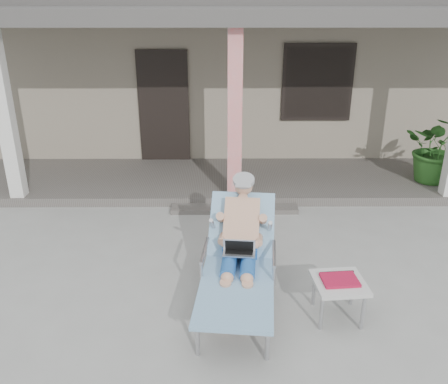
{
  "coord_description": "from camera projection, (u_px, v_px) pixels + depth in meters",
  "views": [
    {
      "loc": [
        -0.21,
        -4.98,
        3.19
      ],
      "look_at": [
        -0.17,
        0.6,
        0.85
      ],
      "focal_mm": 38.0,
      "sensor_mm": 36.0,
      "label": 1
    }
  ],
  "objects": [
    {
      "name": "porch_step",
      "position": [
        234.0,
        209.0,
        7.51
      ],
      "size": [
        2.0,
        0.3,
        0.07
      ],
      "primitive_type": "cube",
      "color": "#605B56",
      "rests_on": "ground"
    },
    {
      "name": "ground",
      "position": [
        238.0,
        274.0,
        5.82
      ],
      "size": [
        60.0,
        60.0,
        0.0
      ],
      "primitive_type": "plane",
      "color": "#9E9E99",
      "rests_on": "ground"
    },
    {
      "name": "side_table",
      "position": [
        339.0,
        285.0,
        4.92
      ],
      "size": [
        0.57,
        0.57,
        0.47
      ],
      "rotation": [
        0.0,
        0.0,
        0.09
      ],
      "color": "beige",
      "rests_on": "ground"
    },
    {
      "name": "porch_overhang",
      "position": [
        234.0,
        21.0,
        7.46
      ],
      "size": [
        10.0,
        2.3,
        2.85
      ],
      "color": "silver",
      "rests_on": "porch_deck"
    },
    {
      "name": "lounger",
      "position": [
        240.0,
        233.0,
        5.1
      ],
      "size": [
        0.94,
        2.06,
        1.31
      ],
      "rotation": [
        0.0,
        0.0,
        -0.1
      ],
      "color": "#B7B7BC",
      "rests_on": "ground"
    },
    {
      "name": "potted_palm",
      "position": [
        438.0,
        149.0,
        8.08
      ],
      "size": [
        1.37,
        1.29,
        1.2
      ],
      "primitive_type": "imported",
      "rotation": [
        0.0,
        0.0,
        -0.42
      ],
      "color": "#26591E",
      "rests_on": "porch_deck"
    },
    {
      "name": "house",
      "position": [
        230.0,
        64.0,
        11.17
      ],
      "size": [
        10.4,
        5.4,
        3.3
      ],
      "color": "gray",
      "rests_on": "ground"
    },
    {
      "name": "porch_deck",
      "position": [
        233.0,
        180.0,
        8.56
      ],
      "size": [
        10.0,
        2.0,
        0.15
      ],
      "primitive_type": "cube",
      "color": "#605B56",
      "rests_on": "ground"
    }
  ]
}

